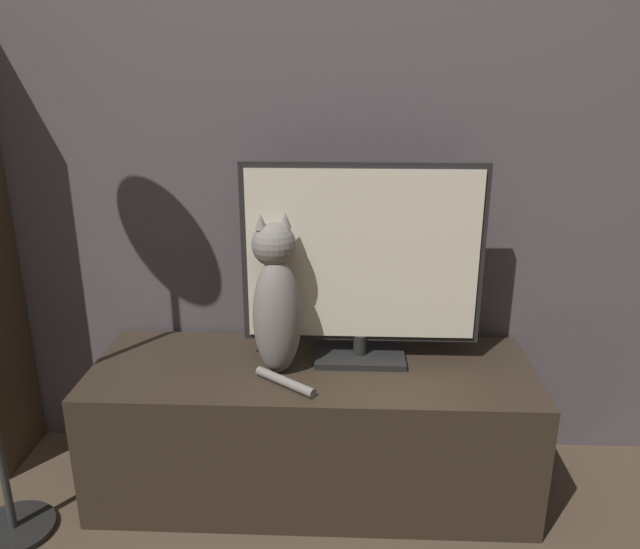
% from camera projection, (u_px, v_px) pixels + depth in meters
% --- Properties ---
extents(wall_back, '(4.80, 0.05, 2.60)m').
position_uv_depth(wall_back, '(316.00, 80.00, 1.97)').
color(wall_back, '#564C51').
rests_on(wall_back, ground_plane).
extents(tv_stand, '(1.39, 0.49, 0.44)m').
position_uv_depth(tv_stand, '(312.00, 427.00, 2.04)').
color(tv_stand, '#33281E').
rests_on(tv_stand, ground_plane).
extents(tv, '(0.74, 0.17, 0.63)m').
position_uv_depth(tv, '(362.00, 262.00, 1.92)').
color(tv, black).
rests_on(tv, tv_stand).
extents(cat, '(0.22, 0.28, 0.50)m').
position_uv_depth(cat, '(276.00, 302.00, 1.87)').
color(cat, gray).
rests_on(cat, tv_stand).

